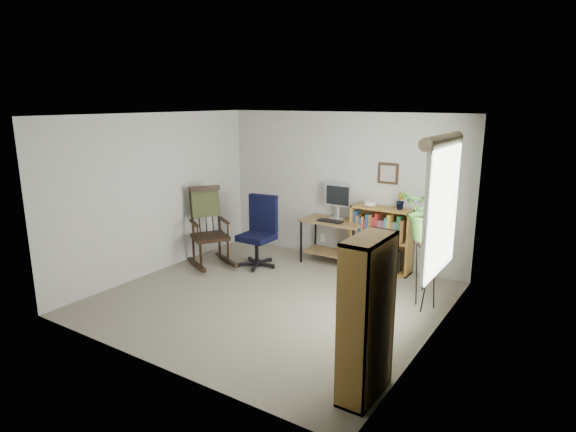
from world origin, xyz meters
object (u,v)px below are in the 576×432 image
Objects in this scene: low_bookshelf at (381,239)px; rocking_chair at (210,226)px; office_chair at (256,232)px; tall_bookshelf at (367,318)px; desk at (333,242)px.

rocking_chair is at bearing -152.54° from low_bookshelf.
low_bookshelf is at bearing 21.08° from office_chair.
tall_bookshelf is (1.14, -3.12, 0.24)m from low_bookshelf.
office_chair is at bearing -140.59° from desk.
tall_bookshelf is at bearing -70.01° from low_bookshelf.
office_chair reaches higher than low_bookshelf.
tall_bookshelf is at bearing -85.93° from rocking_chair.
rocking_chair is (-1.61, -1.12, 0.28)m from desk.
rocking_chair is 1.27× the size of low_bookshelf.
tall_bookshelf reaches higher than rocking_chair.
rocking_chair reaches higher than office_chair.
low_bookshelf is 3.33m from tall_bookshelf.
desk is 0.88× the size of office_chair.
desk is at bearing -23.03° from rocking_chair.
tall_bookshelf is (1.90, -3.00, 0.38)m from desk.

